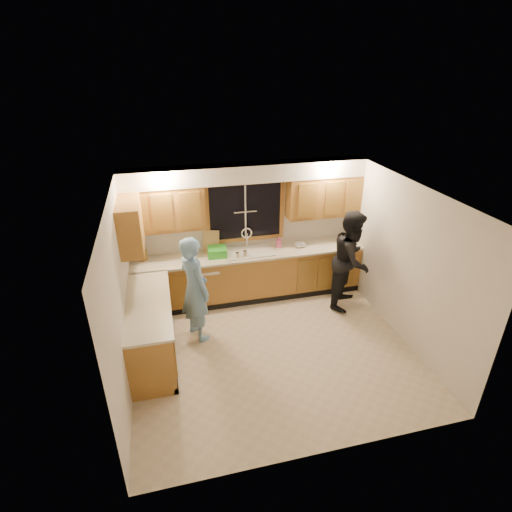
{
  "coord_description": "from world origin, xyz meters",
  "views": [
    {
      "loc": [
        -1.44,
        -4.72,
        4.08
      ],
      "look_at": [
        -0.11,
        0.65,
        1.32
      ],
      "focal_mm": 28.0,
      "sensor_mm": 36.0,
      "label": 1
    }
  ],
  "objects": [
    {
      "name": "soap_bottle",
      "position": [
        0.59,
        1.71,
        1.02
      ],
      "size": [
        0.1,
        0.11,
        0.21
      ],
      "primitive_type": "imported",
      "rotation": [
        0.0,
        0.0,
        -0.14
      ],
      "color": "#DC538B",
      "rests_on": "countertop_back"
    },
    {
      "name": "wall_right",
      "position": [
        2.1,
        0.0,
        1.25
      ],
      "size": [
        0.0,
        3.8,
        3.8
      ],
      "primitive_type": "plane",
      "rotation": [
        1.57,
        0.0,
        -1.57
      ],
      "color": "silver",
      "rests_on": "ground"
    },
    {
      "name": "upper_cabinets_right",
      "position": [
        1.43,
        1.73,
        1.83
      ],
      "size": [
        1.35,
        0.33,
        0.75
      ],
      "primitive_type": "cube",
      "color": "#AD7532",
      "rests_on": "wall_back"
    },
    {
      "name": "window_frame",
      "position": [
        0.0,
        1.89,
        1.6
      ],
      "size": [
        1.44,
        0.03,
        1.14
      ],
      "color": "black",
      "rests_on": "wall_back"
    },
    {
      "name": "wall_left",
      "position": [
        -2.1,
        0.0,
        1.25
      ],
      "size": [
        0.0,
        3.8,
        3.8
      ],
      "primitive_type": "plane",
      "rotation": [
        1.57,
        0.0,
        1.57
      ],
      "color": "silver",
      "rests_on": "ground"
    },
    {
      "name": "countertop_back",
      "position": [
        0.0,
        1.58,
        0.9
      ],
      "size": [
        4.2,
        0.63,
        0.04
      ],
      "primitive_type": "cube",
      "color": "beige",
      "rests_on": "base_cabinets_back"
    },
    {
      "name": "can_right",
      "position": [
        -0.11,
        1.42,
        0.99
      ],
      "size": [
        0.09,
        0.09,
        0.13
      ],
      "primitive_type": "cylinder",
      "rotation": [
        0.0,
        0.0,
        0.37
      ],
      "color": "tan",
      "rests_on": "countertop_back"
    },
    {
      "name": "woman",
      "position": [
        1.69,
        0.93,
        0.9
      ],
      "size": [
        1.08,
        1.1,
        1.79
      ],
      "primitive_type": "imported",
      "rotation": [
        0.0,
        0.0,
        0.88
      ],
      "color": "black",
      "rests_on": "floor"
    },
    {
      "name": "wall_back",
      "position": [
        0.0,
        1.9,
        1.25
      ],
      "size": [
        4.2,
        0.0,
        4.2
      ],
      "primitive_type": "plane",
      "rotation": [
        1.57,
        0.0,
        0.0
      ],
      "color": "silver",
      "rests_on": "ground"
    },
    {
      "name": "floor",
      "position": [
        0.0,
        0.0,
        0.0
      ],
      "size": [
        4.2,
        4.2,
        0.0
      ],
      "primitive_type": "plane",
      "color": "beige",
      "rests_on": "ground"
    },
    {
      "name": "dish_crate",
      "position": [
        -0.58,
        1.61,
        1.0
      ],
      "size": [
        0.36,
        0.34,
        0.15
      ],
      "primitive_type": "cube",
      "rotation": [
        0.0,
        0.0,
        -0.09
      ],
      "color": "green",
      "rests_on": "countertop_back"
    },
    {
      "name": "countertop_left",
      "position": [
        -1.79,
        0.35,
        0.9
      ],
      "size": [
        0.63,
        1.9,
        0.04
      ],
      "primitive_type": "cube",
      "color": "beige",
      "rests_on": "base_cabinets_left"
    },
    {
      "name": "base_cabinets_left",
      "position": [
        -1.8,
        0.35,
        0.44
      ],
      "size": [
        0.6,
        1.9,
        0.88
      ],
      "primitive_type": "cube",
      "color": "#AD7532",
      "rests_on": "ground"
    },
    {
      "name": "sink",
      "position": [
        0.0,
        1.6,
        0.86
      ],
      "size": [
        0.86,
        0.52,
        0.57
      ],
      "color": "white",
      "rests_on": "countertop_back"
    },
    {
      "name": "ceiling",
      "position": [
        0.0,
        0.0,
        2.5
      ],
      "size": [
        4.2,
        4.2,
        0.0
      ],
      "primitive_type": "plane",
      "rotation": [
        3.14,
        0.0,
        0.0
      ],
      "color": "silver"
    },
    {
      "name": "soffit",
      "position": [
        0.0,
        1.72,
        2.35
      ],
      "size": [
        4.2,
        0.35,
        0.3
      ],
      "primitive_type": "cube",
      "color": "white",
      "rests_on": "wall_back"
    },
    {
      "name": "cutting_board",
      "position": [
        -0.65,
        1.82,
        1.12
      ],
      "size": [
        0.31,
        0.19,
        0.39
      ],
      "primitive_type": "cube",
      "rotation": [
        -0.21,
        0.0,
        -0.33
      ],
      "color": "tan",
      "rests_on": "countertop_back"
    },
    {
      "name": "man",
      "position": [
        -1.09,
        0.64,
        0.88
      ],
      "size": [
        0.65,
        0.76,
        1.75
      ],
      "primitive_type": "imported",
      "rotation": [
        0.0,
        0.0,
        2.01
      ],
      "color": "#71A3D5",
      "rests_on": "floor"
    },
    {
      "name": "upper_cabinets_left",
      "position": [
        -1.43,
        1.73,
        1.83
      ],
      "size": [
        1.35,
        0.33,
        0.75
      ],
      "primitive_type": "cube",
      "color": "#AD7532",
      "rests_on": "wall_back"
    },
    {
      "name": "upper_cabinets_return",
      "position": [
        -1.94,
        1.12,
        1.83
      ],
      "size": [
        0.33,
        0.9,
        0.75
      ],
      "primitive_type": "cube",
      "color": "#AD7532",
      "rests_on": "wall_left"
    },
    {
      "name": "dishwasher",
      "position": [
        -0.85,
        1.59,
        0.41
      ],
      "size": [
        0.6,
        0.56,
        0.82
      ],
      "primitive_type": "cube",
      "color": "white",
      "rests_on": "floor"
    },
    {
      "name": "base_cabinets_back",
      "position": [
        0.0,
        1.6,
        0.44
      ],
      "size": [
        4.2,
        0.6,
        0.88
      ],
      "primitive_type": "cube",
      "color": "#AD7532",
      "rests_on": "ground"
    },
    {
      "name": "knife_block",
      "position": [
        -1.85,
        1.74,
        1.02
      ],
      "size": [
        0.14,
        0.14,
        0.2
      ],
      "primitive_type": "cube",
      "rotation": [
        0.0,
        0.0,
        0.69
      ],
      "color": "olive",
      "rests_on": "countertop_back"
    },
    {
      "name": "can_left",
      "position": [
        -0.26,
        1.41,
        0.98
      ],
      "size": [
        0.08,
        0.08,
        0.12
      ],
      "primitive_type": "cylinder",
      "rotation": [
        0.0,
        0.0,
        -0.31
      ],
      "color": "tan",
      "rests_on": "countertop_back"
    },
    {
      "name": "stove",
      "position": [
        -1.8,
        -0.22,
        0.45
      ],
      "size": [
        0.58,
        0.75,
        0.9
      ],
      "primitive_type": "cube",
      "color": "white",
      "rests_on": "floor"
    },
    {
      "name": "bowl",
      "position": [
        0.98,
        1.63,
        0.95
      ],
      "size": [
        0.23,
        0.23,
        0.05
      ],
      "primitive_type": "imported",
      "rotation": [
        0.0,
        0.0,
        0.05
      ],
      "color": "silver",
      "rests_on": "countertop_back"
    }
  ]
}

